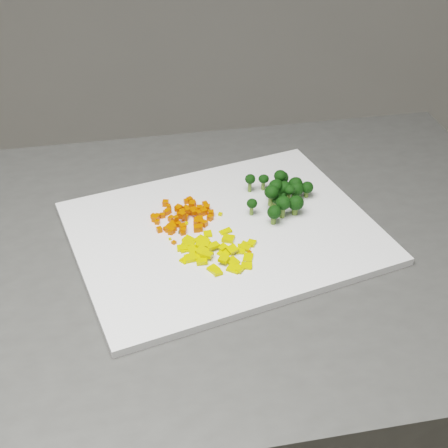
{
  "coord_description": "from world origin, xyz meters",
  "views": [
    {
      "loc": [
        -0.34,
        -0.14,
        1.48
      ],
      "look_at": [
        -0.31,
        0.62,
        0.92
      ],
      "focal_mm": 50.0,
      "sensor_mm": 36.0,
      "label": 1
    }
  ],
  "objects_px": {
    "carrot_pile": "(181,210)",
    "pepper_pile": "(216,250)",
    "broccoli_pile": "(275,188)",
    "cutting_board": "(224,232)",
    "counter_block": "(220,426)"
  },
  "relations": [
    {
      "from": "pepper_pile",
      "to": "broccoli_pile",
      "type": "xyz_separation_m",
      "value": [
        0.1,
        0.13,
        0.02
      ]
    },
    {
      "from": "broccoli_pile",
      "to": "counter_block",
      "type": "bearing_deg",
      "value": -136.79
    },
    {
      "from": "carrot_pile",
      "to": "pepper_pile",
      "type": "distance_m",
      "value": 0.1
    },
    {
      "from": "counter_block",
      "to": "cutting_board",
      "type": "distance_m",
      "value": 0.46
    },
    {
      "from": "counter_block",
      "to": "broccoli_pile",
      "type": "height_order",
      "value": "broccoli_pile"
    },
    {
      "from": "broccoli_pile",
      "to": "carrot_pile",
      "type": "bearing_deg",
      "value": -166.46
    },
    {
      "from": "cutting_board",
      "to": "broccoli_pile",
      "type": "height_order",
      "value": "broccoli_pile"
    },
    {
      "from": "cutting_board",
      "to": "carrot_pile",
      "type": "distance_m",
      "value": 0.08
    },
    {
      "from": "pepper_pile",
      "to": "broccoli_pile",
      "type": "distance_m",
      "value": 0.16
    },
    {
      "from": "cutting_board",
      "to": "carrot_pile",
      "type": "relative_size",
      "value": 4.5
    },
    {
      "from": "pepper_pile",
      "to": "broccoli_pile",
      "type": "relative_size",
      "value": 0.97
    },
    {
      "from": "cutting_board",
      "to": "broccoli_pile",
      "type": "bearing_deg",
      "value": 39.33
    },
    {
      "from": "counter_block",
      "to": "pepper_pile",
      "type": "distance_m",
      "value": 0.47
    },
    {
      "from": "cutting_board",
      "to": "pepper_pile",
      "type": "height_order",
      "value": "pepper_pile"
    },
    {
      "from": "cutting_board",
      "to": "carrot_pile",
      "type": "xyz_separation_m",
      "value": [
        -0.07,
        0.03,
        0.02
      ]
    }
  ]
}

